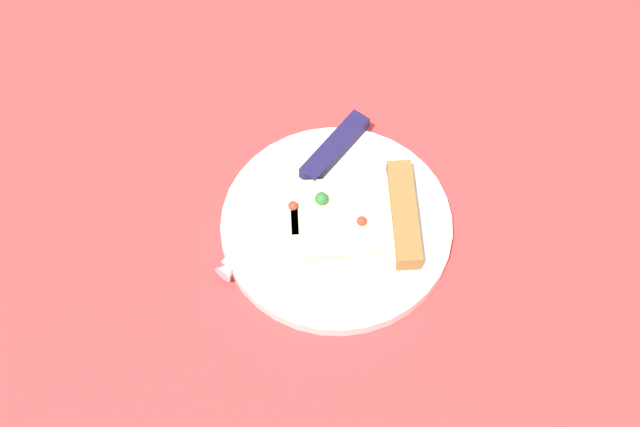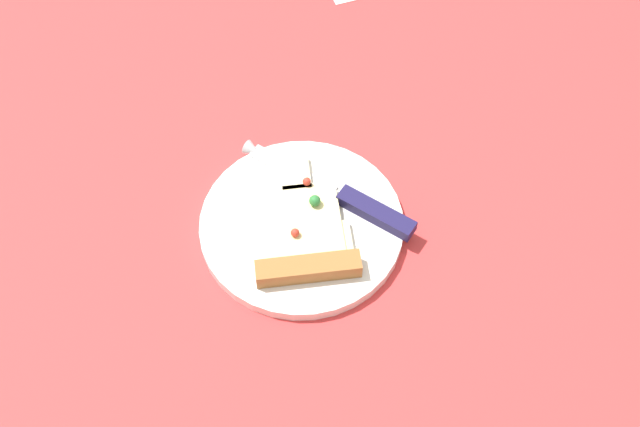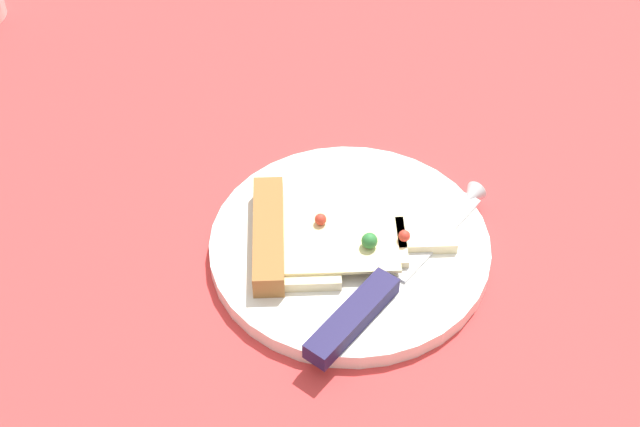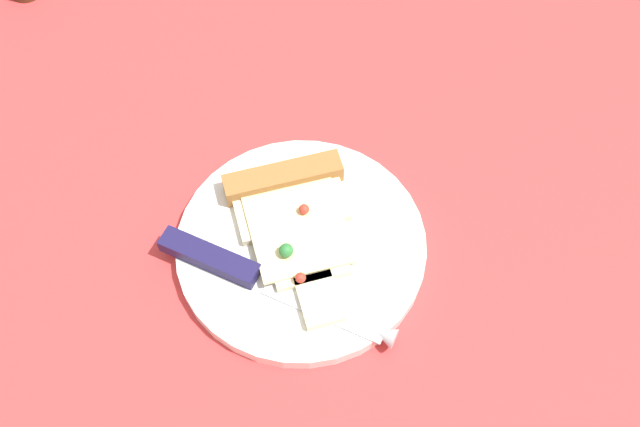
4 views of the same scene
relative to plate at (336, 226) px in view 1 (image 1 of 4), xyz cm
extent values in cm
cube|color=#D13838|center=(1.94, 2.54, -2.28)|extent=(144.58, 144.58, 3.00)
cylinder|color=white|center=(0.00, 0.00, 0.00)|extent=(24.42, 24.42, 1.55)
cube|color=beige|center=(-3.92, 0.79, 1.28)|extent=(8.04, 11.96, 1.00)
cube|color=beige|center=(1.47, -0.29, 1.28)|extent=(6.90, 8.16, 1.00)
cube|color=beige|center=(6.37, -1.28, 1.28)|extent=(5.81, 4.55, 1.00)
cube|color=#F2E099|center=(-0.98, 0.20, 1.93)|extent=(11.61, 10.98, 0.30)
cube|color=#9E6633|center=(-6.86, 1.37, 1.88)|extent=(4.91, 12.28, 2.20)
sphere|color=red|center=(-2.25, 1.47, 2.59)|extent=(1.02, 1.02, 1.02)
sphere|color=red|center=(4.18, -2.06, 2.58)|extent=(1.01, 1.01, 1.01)
sphere|color=#2D7A38|center=(1.12, -2.06, 2.76)|extent=(1.38, 1.38, 1.38)
cube|color=silver|center=(7.33, -1.22, 0.93)|extent=(10.66, 9.00, 0.30)
cone|color=silver|center=(12.04, 2.49, 0.93)|extent=(2.81, 2.81, 2.00)
cube|color=#1E1947|center=(-2.10, -8.65, 1.58)|extent=(9.22, 7.92, 1.60)
camera|label=1|loc=(13.17, 44.44, 83.16)|focal=50.56mm
camera|label=2|loc=(-48.47, 13.99, 81.02)|focal=44.71mm
camera|label=3|loc=(-15.06, -51.32, 60.13)|focal=51.74mm
camera|label=4|loc=(31.54, -13.89, 65.03)|focal=42.16mm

